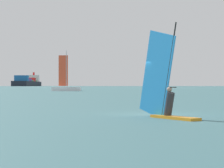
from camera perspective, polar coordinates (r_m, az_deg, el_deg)
The scene contains 5 objects.
ground_plane at distance 21.85m, azimuth 5.92°, elevation -3.88°, with size 4000.00×4000.00×0.00m, color #386066.
windsurfer at distance 19.46m, azimuth 6.66°, elevation -0.89°, with size 1.01×3.90×4.15m.
cargo_ship at distance 905.52m, azimuth -10.68°, elevation 0.18°, with size 95.76×206.67×29.81m.
distant_headland at distance 1320.41m, azimuth -11.29°, elevation 0.22°, with size 876.72×392.87×20.92m, color #60665B.
small_sailboat at distance 115.57m, azimuth -5.87°, elevation -0.42°, with size 7.66×5.39×10.38m.
Camera 1 is at (-10.00, -19.38, 1.41)m, focal length 71.75 mm.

